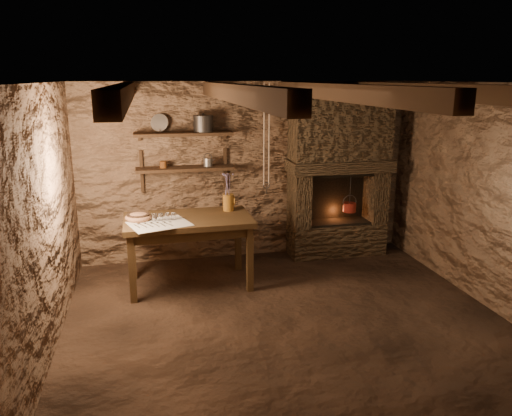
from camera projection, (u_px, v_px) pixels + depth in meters
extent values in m
plane|color=black|center=(285.00, 318.00, 5.24)|extent=(4.50, 4.50, 0.00)
cube|color=#4B3323|center=(247.00, 171.00, 6.82)|extent=(4.50, 0.04, 2.40)
cube|color=#4B3323|center=(375.00, 288.00, 3.04)|extent=(4.50, 0.04, 2.40)
cube|color=#4B3323|center=(45.00, 221.00, 4.47)|extent=(0.04, 4.00, 2.40)
cube|color=#4B3323|center=(486.00, 196.00, 5.40)|extent=(0.04, 4.00, 2.40)
cube|color=black|center=(288.00, 83.00, 4.63)|extent=(4.50, 4.00, 0.04)
cube|color=black|center=(122.00, 94.00, 4.34)|extent=(0.14, 3.95, 0.16)
cube|color=black|center=(235.00, 93.00, 4.55)|extent=(0.14, 3.95, 0.16)
cube|color=black|center=(339.00, 92.00, 4.75)|extent=(0.14, 3.95, 0.16)
cube|color=black|center=(433.00, 92.00, 4.96)|extent=(0.14, 3.95, 0.16)
cube|color=black|center=(185.00, 169.00, 6.47)|extent=(1.25, 0.30, 0.04)
cube|color=black|center=(184.00, 134.00, 6.36)|extent=(1.25, 0.30, 0.04)
cube|color=#37291B|center=(336.00, 238.00, 7.11)|extent=(1.35, 0.45, 0.45)
cube|color=#37291B|center=(299.00, 199.00, 6.84)|extent=(0.23, 0.45, 0.75)
cube|color=#37291B|center=(375.00, 195.00, 7.07)|extent=(0.23, 0.45, 0.75)
cube|color=#37291B|center=(340.00, 166.00, 6.81)|extent=(1.43, 0.51, 0.16)
cube|color=#37291B|center=(341.00, 125.00, 6.70)|extent=(1.35, 0.45, 0.94)
cube|color=black|center=(333.00, 194.00, 7.14)|extent=(0.90, 0.06, 0.75)
cube|color=black|center=(188.00, 220.00, 5.88)|extent=(1.50, 0.87, 0.06)
cube|color=black|center=(188.00, 228.00, 5.90)|extent=(1.37, 0.74, 0.11)
cube|color=beige|center=(160.00, 224.00, 5.60)|extent=(0.76, 0.68, 0.01)
cylinder|color=#8F5A1B|center=(228.00, 202.00, 6.15)|extent=(0.18, 0.18, 0.21)
torus|color=#8F5A1B|center=(234.00, 200.00, 6.16)|extent=(0.02, 0.11, 0.11)
ellipsoid|color=#8D5B3D|center=(138.00, 217.00, 5.75)|extent=(0.35, 0.35, 0.11)
cylinder|color=#282624|center=(203.00, 124.00, 6.38)|extent=(0.29, 0.29, 0.19)
cylinder|color=#9C9C97|center=(160.00, 123.00, 6.36)|extent=(0.25, 0.18, 0.23)
cylinder|color=#512910|center=(163.00, 164.00, 6.40)|extent=(0.11, 0.11, 0.09)
cylinder|color=maroon|center=(349.00, 207.00, 6.98)|extent=(0.20, 0.20, 0.13)
torus|color=#282624|center=(350.00, 202.00, 6.96)|extent=(0.20, 0.01, 0.20)
cylinder|color=#282624|center=(350.00, 189.00, 6.92)|extent=(0.01, 0.01, 0.44)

